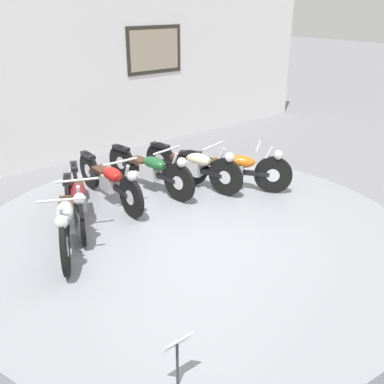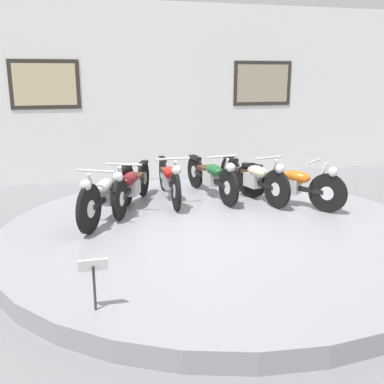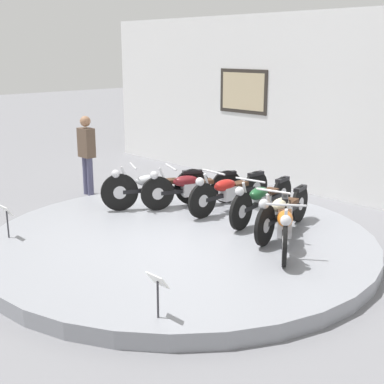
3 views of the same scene
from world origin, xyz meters
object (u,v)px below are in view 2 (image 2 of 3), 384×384
(motorcycle_maroon, at_px, (132,184))
(motorcycle_red, at_px, (169,178))
(motorcycle_green, at_px, (212,176))
(motorcycle_cream, at_px, (254,177))
(motorcycle_silver, at_px, (108,192))
(info_placard_front_left, at_px, (94,272))
(motorcycle_orange, at_px, (290,183))

(motorcycle_maroon, distance_m, motorcycle_red, 0.72)
(motorcycle_green, distance_m, motorcycle_cream, 0.72)
(motorcycle_silver, distance_m, info_placard_front_left, 2.67)
(motorcycle_silver, height_order, motorcycle_cream, motorcycle_silver)
(motorcycle_silver, bearing_deg, motorcycle_maroon, 51.71)
(motorcycle_maroon, distance_m, info_placard_front_left, 3.25)
(motorcycle_green, bearing_deg, motorcycle_silver, -155.97)
(motorcycle_green, height_order, motorcycle_cream, motorcycle_cream)
(motorcycle_maroon, xyz_separation_m, motorcycle_orange, (2.48, -0.52, -0.00))
(motorcycle_red, bearing_deg, motorcycle_silver, -142.95)
(motorcycle_orange, bearing_deg, motorcycle_red, 156.02)
(motorcycle_red, height_order, info_placard_front_left, motorcycle_red)
(motorcycle_red, height_order, motorcycle_cream, same)
(motorcycle_red, bearing_deg, info_placard_front_left, -111.88)
(motorcycle_orange, bearing_deg, motorcycle_cream, 129.43)
(motorcycle_silver, height_order, motorcycle_green, motorcycle_silver)
(motorcycle_red, bearing_deg, motorcycle_green, 0.02)
(motorcycle_red, distance_m, motorcycle_orange, 1.99)
(motorcycle_maroon, height_order, motorcycle_green, motorcycle_maroon)
(motorcycle_silver, height_order, motorcycle_orange, motorcycle_silver)
(motorcycle_maroon, height_order, motorcycle_cream, same)
(motorcycle_red, height_order, motorcycle_orange, motorcycle_red)
(motorcycle_cream, bearing_deg, motorcycle_maroon, 179.94)
(motorcycle_green, relative_size, motorcycle_cream, 1.01)
(motorcycle_red, xyz_separation_m, motorcycle_orange, (1.82, -0.81, -0.00))
(motorcycle_red, relative_size, motorcycle_orange, 1.23)
(motorcycle_green, xyz_separation_m, motorcycle_orange, (1.07, -0.81, -0.00))
(motorcycle_silver, relative_size, info_placard_front_left, 3.56)
(motorcycle_silver, xyz_separation_m, motorcycle_orange, (2.89, 0.00, -0.03))
(info_placard_front_left, bearing_deg, motorcycle_maroon, 77.08)
(motorcycle_orange, height_order, info_placard_front_left, motorcycle_orange)
(motorcycle_silver, xyz_separation_m, motorcycle_red, (1.07, 0.81, -0.02))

